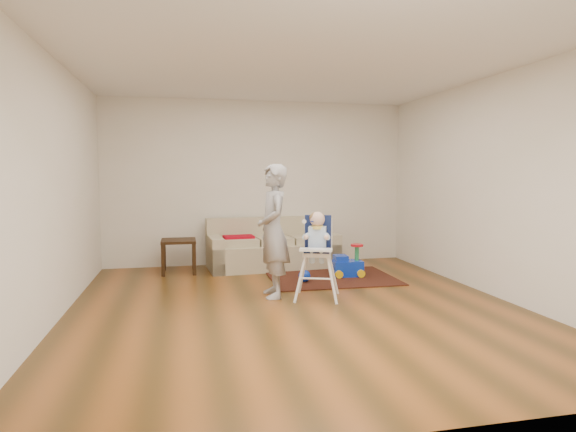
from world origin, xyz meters
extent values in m
plane|color=#472F10|center=(0.00, 0.00, 0.00)|extent=(5.50, 5.50, 0.00)
cube|color=silver|center=(0.00, 2.75, 1.35)|extent=(5.00, 0.04, 2.70)
cube|color=silver|center=(-2.50, 0.00, 1.35)|extent=(0.04, 5.50, 2.70)
cube|color=silver|center=(2.50, 0.00, 1.35)|extent=(0.04, 5.50, 2.70)
cube|color=white|center=(0.00, 0.00, 2.70)|extent=(5.00, 5.50, 0.04)
cube|color=#A60617|center=(-0.39, 2.25, 0.52)|extent=(0.49, 0.33, 0.04)
cube|color=black|center=(0.85, 1.34, 0.01)|extent=(1.78, 1.34, 0.01)
sphere|color=#0D31C5|center=(0.39, 1.14, 0.10)|extent=(0.17, 0.17, 0.17)
cylinder|color=#0D31C5|center=(0.28, 0.22, 0.94)|extent=(0.05, 0.12, 0.01)
imported|color=#959597|center=(-0.16, 0.51, 0.81)|extent=(0.40, 0.60, 1.62)
camera|label=1|loc=(-1.22, -5.20, 1.51)|focal=30.00mm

